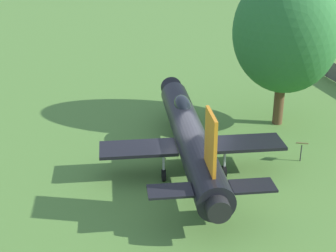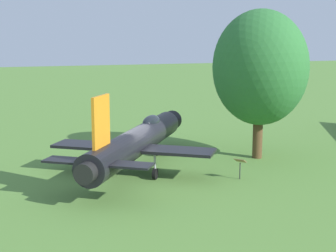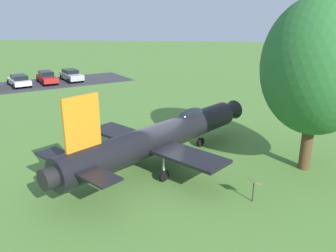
% 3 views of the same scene
% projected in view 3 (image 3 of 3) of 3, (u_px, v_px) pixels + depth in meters
% --- Properties ---
extents(ground_plane, '(200.00, 200.00, 0.00)m').
position_uv_depth(ground_plane, '(160.00, 165.00, 19.01)').
color(ground_plane, '#568438').
extents(parking_strip, '(26.13, 29.48, 0.00)m').
position_uv_depth(parking_strip, '(1.00, 88.00, 39.53)').
color(parking_strip, '#38383D').
rests_on(parking_strip, ground_plane).
extents(display_jet, '(13.14, 10.50, 4.86)m').
position_uv_depth(display_jet, '(164.00, 135.00, 18.74)').
color(display_jet, black).
rests_on(display_jet, ground_plane).
extents(shade_tree, '(6.38, 5.62, 9.14)m').
position_uv_depth(shade_tree, '(317.00, 67.00, 16.85)').
color(shade_tree, brown).
rests_on(shade_tree, ground_plane).
extents(info_plaque, '(0.72, 0.68, 1.14)m').
position_uv_depth(info_plaque, '(254.00, 184.00, 15.00)').
color(info_plaque, '#333333').
rests_on(info_plaque, ground_plane).
extents(parked_car_silver, '(4.58, 4.35, 1.47)m').
position_uv_depth(parked_car_silver, '(71.00, 75.00, 43.63)').
color(parked_car_silver, '#B2B5BA').
rests_on(parked_car_silver, ground_plane).
extents(parked_car_red, '(4.70, 4.25, 1.50)m').
position_uv_depth(parked_car_red, '(47.00, 77.00, 42.09)').
color(parked_car_red, red).
rests_on(parked_car_red, ground_plane).
extents(parked_car_white, '(4.64, 4.48, 1.39)m').
position_uv_depth(parked_car_white, '(19.00, 80.00, 40.27)').
color(parked_car_white, silver).
rests_on(parked_car_white, ground_plane).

